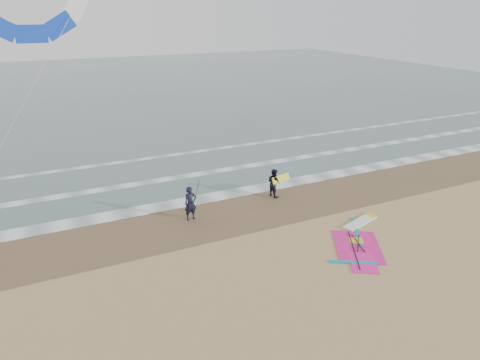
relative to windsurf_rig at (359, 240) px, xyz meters
name	(u,v)px	position (x,y,z in m)	size (l,w,h in m)	color
ground	(293,270)	(-4.10, -0.80, -0.03)	(120.00, 120.00, 0.00)	tan
sea_water	(106,88)	(-4.10, 47.20, -0.02)	(120.00, 80.00, 0.02)	#47605E
wet_sand_band	(233,212)	(-4.10, 5.20, -0.03)	(120.00, 5.00, 0.01)	brown
foam_waterline	(204,183)	(-4.10, 9.64, 0.00)	(120.00, 9.15, 0.02)	white
windsurf_rig	(359,240)	(0.00, 0.00, 0.00)	(4.82, 4.56, 0.12)	white
person_standing	(190,203)	(-6.39, 5.34, 0.86)	(0.65, 0.43, 1.78)	black
person_walking	(274,183)	(-1.15, 6.13, 0.79)	(0.80, 0.62, 1.64)	black
held_pole	(196,195)	(-6.09, 5.34, 1.28)	(0.17, 0.86, 1.82)	black
carried_kiteboard	(281,179)	(-0.75, 6.03, 1.01)	(1.30, 0.51, 0.39)	yellow
surf_kite	(28,20)	(-12.32, 12.58, 9.43)	(7.38, 3.98, 10.00)	white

